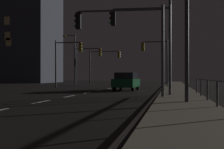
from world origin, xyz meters
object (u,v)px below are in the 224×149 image
object	(u,v)px
street_lamp_far_end	(73,55)
traffic_light_far_right	(156,54)
street_lamp_corner	(172,22)
traffic_light_far_left	(122,31)
building_distant	(7,3)
car	(126,81)
traffic_light_near_left	(87,58)
traffic_light_overhead_east	(103,60)
traffic_light_far_center	(67,55)
traffic_light_mid_right	(144,31)
street_lamp_mid_block	(182,1)

from	to	relation	value
street_lamp_far_end	traffic_light_far_right	bearing A→B (deg)	-23.66
street_lamp_corner	traffic_light_far_left	bearing A→B (deg)	-124.91
building_distant	street_lamp_corner	bearing A→B (deg)	-45.80
car	traffic_light_near_left	bearing A→B (deg)	121.79
traffic_light_far_right	building_distant	world-z (taller)	building_distant
street_lamp_corner	building_distant	world-z (taller)	building_distant
traffic_light_far_right	traffic_light_near_left	xyz separation A→B (m)	(-9.03, 4.12, -0.16)
traffic_light_overhead_east	street_lamp_far_end	distance (m)	5.66
car	traffic_light_far_center	bearing A→B (deg)	149.00
traffic_light_far_left	traffic_light_far_center	world-z (taller)	traffic_light_far_left
traffic_light_overhead_east	traffic_light_near_left	bearing A→B (deg)	-98.63
street_lamp_far_end	traffic_light_near_left	bearing A→B (deg)	-20.26
traffic_light_far_left	traffic_light_near_left	xyz separation A→B (m)	(-8.01, 20.52, -0.19)
traffic_light_mid_right	traffic_light_far_right	size ratio (longest dim) A/B	1.06
traffic_light_near_left	building_distant	bearing A→B (deg)	142.22
traffic_light_far_center	traffic_light_mid_right	bearing A→B (deg)	-52.23
traffic_light_far_center	traffic_light_near_left	bearing A→B (deg)	87.79
traffic_light_mid_right	traffic_light_overhead_east	size ratio (longest dim) A/B	1.06
street_lamp_far_end	street_lamp_corner	bearing A→B (deg)	-53.13
traffic_light_far_right	street_lamp_corner	bearing A→B (deg)	-82.12
car	street_lamp_mid_block	distance (m)	13.59
traffic_light_near_left	street_lamp_far_end	world-z (taller)	street_lamp_far_end
car	street_lamp_far_end	world-z (taller)	street_lamp_far_end
traffic_light_overhead_east	car	bearing A→B (deg)	-70.12
car	building_distant	bearing A→B (deg)	135.72
street_lamp_corner	car	bearing A→B (deg)	125.23
car	street_lamp_corner	bearing A→B (deg)	-54.77
car	street_lamp_mid_block	xyz separation A→B (m)	(4.36, -12.30, 3.80)
car	traffic_light_near_left	xyz separation A→B (m)	(-6.82, 11.01, 2.76)
building_distant	traffic_light_far_center	bearing A→B (deg)	-47.68
traffic_light_far_center	street_lamp_far_end	xyz separation A→B (m)	(-2.06, 7.61, 0.55)
traffic_light_far_right	traffic_light_far_left	bearing A→B (deg)	-93.56
car	traffic_light_near_left	distance (m)	13.24
traffic_light_far_center	building_distant	xyz separation A→B (m)	(-21.51, 23.63, 12.39)
traffic_light_mid_right	street_lamp_far_end	bearing A→B (deg)	120.10
traffic_light_far_left	traffic_light_far_right	bearing A→B (deg)	86.44
traffic_light_near_left	street_lamp_corner	size ratio (longest dim) A/B	0.64
traffic_light_far_left	traffic_light_far_center	size ratio (longest dim) A/B	0.98
traffic_light_far_right	street_lamp_mid_block	world-z (taller)	street_lamp_mid_block
traffic_light_far_center	traffic_light_far_left	bearing A→B (deg)	-59.00
traffic_light_near_left	street_lamp_mid_block	bearing A→B (deg)	-64.38
street_lamp_corner	street_lamp_mid_block	bearing A→B (deg)	-86.43
traffic_light_mid_right	traffic_light_overhead_east	xyz separation A→B (m)	(-8.23, 24.33, -0.31)
street_lamp_mid_block	street_lamp_far_end	size ratio (longest dim) A/B	1.10
street_lamp_corner	building_distant	xyz separation A→B (m)	(-32.53, 33.45, 11.05)
traffic_light_far_center	traffic_light_far_right	bearing A→B (deg)	15.82
traffic_light_mid_right	traffic_light_far_center	bearing A→B (deg)	127.77
traffic_light_far_center	traffic_light_near_left	xyz separation A→B (m)	(0.26, 6.75, -0.00)
traffic_light_overhead_east	street_lamp_corner	size ratio (longest dim) A/B	0.64
building_distant	traffic_light_far_left	bearing A→B (deg)	-51.46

